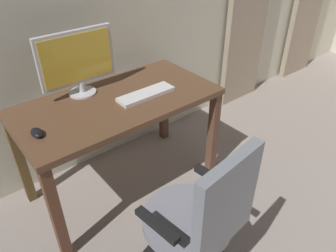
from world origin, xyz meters
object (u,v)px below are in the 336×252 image
office_chair (197,233)px  computer_mouse (37,133)px  desk (119,113)px  computer_keyboard (146,94)px  computer_monitor (77,60)px

office_chair → computer_mouse: office_chair is taller
desk → computer_mouse: 0.56m
computer_keyboard → computer_mouse: computer_mouse is taller
computer_mouse → office_chair: bearing=114.6°
computer_keyboard → computer_mouse: bearing=-0.4°
office_chair → computer_keyboard: (-0.33, -0.85, 0.29)m
computer_keyboard → computer_mouse: 0.72m
computer_monitor → computer_mouse: size_ratio=4.99×
desk → computer_monitor: 0.42m
computer_monitor → computer_keyboard: 0.48m
office_chair → computer_keyboard: 0.96m
office_chair → computer_keyboard: bearing=62.5°
office_chair → computer_mouse: (0.39, -0.85, 0.30)m
desk → computer_mouse: size_ratio=13.05×
computer_monitor → computer_keyboard: computer_monitor is taller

